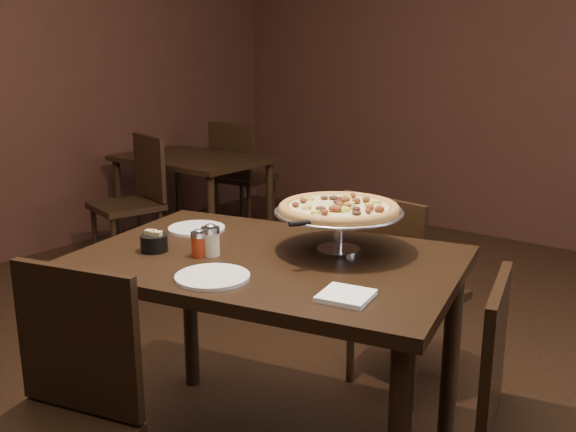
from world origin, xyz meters
The scene contains 16 objects.
room centered at (0.06, 0.03, 1.40)m, with size 6.04×7.04×2.84m.
dining_table centered at (0.03, 0.01, 0.71)m, with size 1.46×1.13×0.81m.
background_table centered at (-2.20, 1.81, 0.62)m, with size 1.14×0.76×0.71m.
pizza_stand centered at (0.19, 0.22, 0.97)m, with size 0.46×0.46×0.19m.
parmesan_shaker centered at (-0.13, -0.10, 0.87)m, with size 0.07×0.07×0.11m.
pepper_flake_shaker centered at (-0.16, -0.13, 0.86)m, with size 0.06×0.06×0.10m.
packet_caddy centered at (-0.33, -0.19, 0.85)m, with size 0.10×0.10×0.08m.
napkin_stack centered at (0.46, -0.15, 0.82)m, with size 0.14×0.14×0.02m, color white.
plate_left centered at (-0.41, 0.10, 0.82)m, with size 0.23×0.23×0.01m, color silver.
plate_near centered at (0.04, -0.27, 0.82)m, with size 0.24×0.24×0.01m, color silver.
serving_spatula centered at (0.21, 0.00, 0.96)m, with size 0.15×0.15×0.02m.
chair_far centered at (0.14, 0.78, 0.50)m, with size 0.48×0.48×0.92m.
chair_near centered at (-0.12, -0.76, 0.50)m, with size 0.52×0.52×0.91m.
chair_side centered at (0.95, 0.08, 0.48)m, with size 0.50×0.50×0.88m.
bg_chair_far centered at (-2.21, 2.37, 0.51)m, with size 0.46×0.46×0.93m.
bg_chair_near centered at (-2.18, 1.23, 0.51)m, with size 0.53×0.53×0.93m.
Camera 1 is at (1.39, -1.63, 1.51)m, focal length 40.00 mm.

